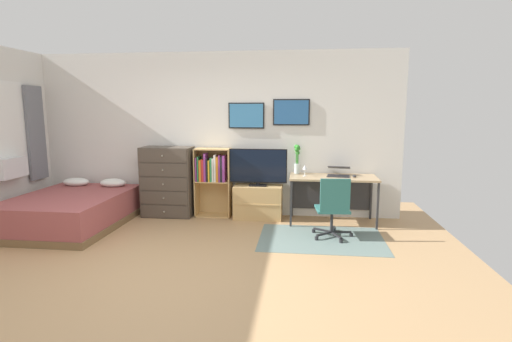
# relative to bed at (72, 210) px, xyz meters

# --- Properties ---
(ground_plane) EXTENTS (7.20, 7.20, 0.00)m
(ground_plane) POSITION_rel_bed_xyz_m (2.02, -1.39, -0.25)
(ground_plane) COLOR tan
(wall_back_with_posters) EXTENTS (6.12, 0.09, 2.70)m
(wall_back_with_posters) POSITION_rel_bed_xyz_m (2.03, 1.03, 1.10)
(wall_back_with_posters) COLOR silver
(wall_back_with_posters) RESTS_ON ground_plane
(area_rug) EXTENTS (1.70, 1.20, 0.01)m
(area_rug) POSITION_rel_bed_xyz_m (3.76, -0.16, -0.25)
(area_rug) COLOR slate
(area_rug) RESTS_ON ground_plane
(bed) EXTENTS (1.50, 1.95, 0.62)m
(bed) POSITION_rel_bed_xyz_m (0.00, 0.00, 0.00)
(bed) COLOR brown
(bed) RESTS_ON ground_plane
(dresser) EXTENTS (0.83, 0.46, 1.16)m
(dresser) POSITION_rel_bed_xyz_m (1.26, 0.76, 0.33)
(dresser) COLOR #4C4238
(dresser) RESTS_ON ground_plane
(bookshelf) EXTENTS (0.59, 0.30, 1.14)m
(bookshelf) POSITION_rel_bed_xyz_m (2.01, 0.82, 0.44)
(bookshelf) COLOR tan
(bookshelf) RESTS_ON ground_plane
(tv_stand) EXTENTS (0.78, 0.41, 0.54)m
(tv_stand) POSITION_rel_bed_xyz_m (2.78, 0.77, 0.02)
(tv_stand) COLOR tan
(tv_stand) RESTS_ON ground_plane
(television) EXTENTS (0.93, 0.16, 0.60)m
(television) POSITION_rel_bed_xyz_m (2.78, 0.75, 0.60)
(television) COLOR black
(television) RESTS_ON tv_stand
(desk) EXTENTS (1.34, 0.64, 0.74)m
(desk) POSITION_rel_bed_xyz_m (3.96, 0.74, 0.36)
(desk) COLOR tan
(desk) RESTS_ON ground_plane
(office_chair) EXTENTS (0.57, 0.58, 0.86)m
(office_chair) POSITION_rel_bed_xyz_m (3.91, -0.13, 0.21)
(office_chair) COLOR #232326
(office_chair) RESTS_ON ground_plane
(laptop) EXTENTS (0.39, 0.42, 0.15)m
(laptop) POSITION_rel_bed_xyz_m (4.05, 0.74, 0.55)
(laptop) COLOR #333338
(laptop) RESTS_ON desk
(computer_mouse) EXTENTS (0.06, 0.10, 0.03)m
(computer_mouse) POSITION_rel_bed_xyz_m (4.28, 0.63, 0.51)
(computer_mouse) COLOR #262628
(computer_mouse) RESTS_ON desk
(bamboo_vase) EXTENTS (0.10, 0.11, 0.47)m
(bamboo_vase) POSITION_rel_bed_xyz_m (3.40, 0.89, 0.75)
(bamboo_vase) COLOR silver
(bamboo_vase) RESTS_ON desk
(wine_glass) EXTENTS (0.07, 0.07, 0.18)m
(wine_glass) POSITION_rel_bed_xyz_m (3.52, 0.63, 0.62)
(wine_glass) COLOR silver
(wine_glass) RESTS_ON desk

